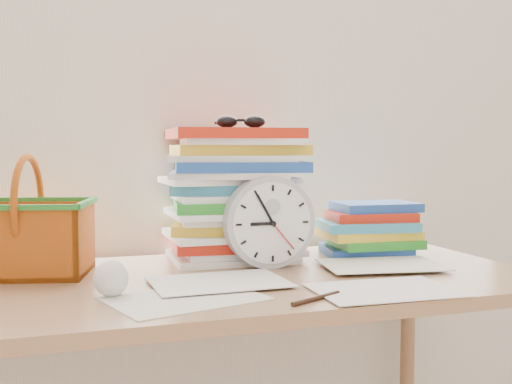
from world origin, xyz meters
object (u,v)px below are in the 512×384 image
object	(u,v)px
clock	(269,222)
basket	(29,216)
paper_stack	(234,194)
book_stack	(371,229)
desk	(236,308)

from	to	relation	value
clock	basket	distance (m)	0.57
paper_stack	book_stack	world-z (taller)	paper_stack
book_stack	clock	bearing A→B (deg)	-164.57
book_stack	basket	xyz separation A→B (m)	(-0.89, 0.01, 0.07)
desk	paper_stack	bearing A→B (deg)	74.17
clock	book_stack	bearing A→B (deg)	15.43
basket	paper_stack	bearing A→B (deg)	20.35
clock	book_stack	xyz separation A→B (m)	(0.33, 0.09, -0.04)
paper_stack	basket	bearing A→B (deg)	-174.23
book_stack	basket	distance (m)	0.89
desk	basket	distance (m)	0.53
basket	book_stack	bearing A→B (deg)	14.17
desk	basket	xyz separation A→B (m)	(-0.45, 0.17, 0.21)
basket	clock	bearing A→B (deg)	4.61
clock	basket	size ratio (longest dim) A/B	0.82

